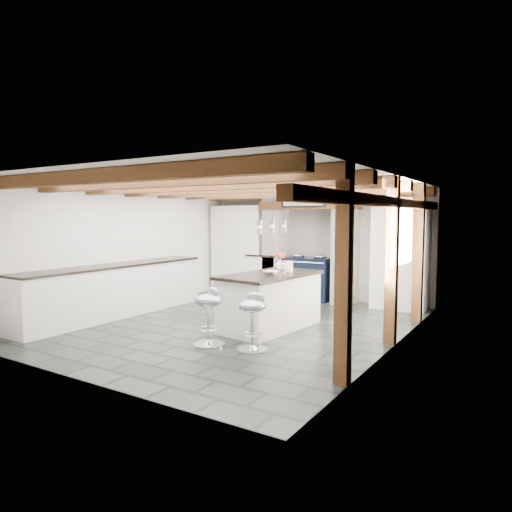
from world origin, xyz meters
The scene contains 6 objects.
ground centered at (0.00, 0.00, 0.00)m, with size 6.00×6.00×0.00m, color black.
room_shell centered at (-0.61, 1.42, 1.07)m, with size 6.00×6.03×6.00m.
range_cooker centered at (0.00, 2.68, 0.47)m, with size 1.00×0.63×0.99m.
kitchen_island centered at (0.57, 0.08, 0.45)m, with size 1.09×1.84×1.16m.
bar_stool_near centered at (0.98, -1.09, 0.48)m, with size 0.41×0.41×0.77m.
bar_stool_far centered at (0.36, -1.21, 0.50)m, with size 0.52×0.52×0.81m.
Camera 1 is at (4.13, -6.05, 1.77)m, focal length 32.00 mm.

